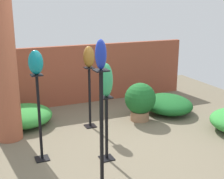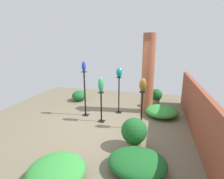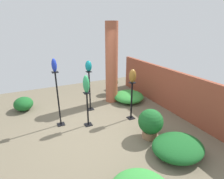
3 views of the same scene
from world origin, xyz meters
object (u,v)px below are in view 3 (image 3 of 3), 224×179
at_px(pedestal_cobalt, 58,102).
at_px(potted_plant_front_left, 112,84).
at_px(pedestal_jade, 88,111).
at_px(brick_pillar, 112,64).
at_px(art_vase_jade, 86,84).
at_px(art_vase_teal, 88,66).
at_px(art_vase_cobalt, 54,65).
at_px(pedestal_teal, 90,93).
at_px(pedestal_bronze, 131,102).
at_px(art_vase_bronze, 133,76).
at_px(potted_plant_back_center, 151,123).

distance_m(pedestal_cobalt, potted_plant_front_left, 2.79).
height_order(pedestal_cobalt, pedestal_jade, pedestal_cobalt).
xyz_separation_m(brick_pillar, pedestal_jade, (1.24, -1.31, -0.94)).
bearing_deg(pedestal_jade, art_vase_jade, -90.00).
relative_size(brick_pillar, art_vase_teal, 8.21).
bearing_deg(pedestal_cobalt, art_vase_jade, 63.41).
relative_size(pedestal_cobalt, pedestal_jade, 1.58).
relative_size(brick_pillar, potted_plant_front_left, 3.88).
xyz_separation_m(brick_pillar, art_vase_cobalt, (0.89, -2.00, 0.31)).
bearing_deg(pedestal_teal, brick_pillar, 110.66).
relative_size(pedestal_bronze, art_vase_bronze, 2.99).
relative_size(pedestal_cobalt, potted_plant_back_center, 2.04).
bearing_deg(art_vase_bronze, art_vase_teal, -140.00).
height_order(brick_pillar, pedestal_jade, brick_pillar).
relative_size(art_vase_cobalt, art_vase_jade, 0.71).
distance_m(art_vase_cobalt, potted_plant_front_left, 3.06).
bearing_deg(pedestal_cobalt, brick_pillar, 114.11).
relative_size(pedestal_teal, art_vase_teal, 3.85).
bearing_deg(art_vase_bronze, pedestal_cobalt, -105.31).
height_order(art_vase_teal, potted_plant_front_left, art_vase_teal).
bearing_deg(art_vase_teal, potted_plant_front_left, 127.56).
bearing_deg(potted_plant_front_left, art_vase_jade, -41.36).
relative_size(pedestal_teal, pedestal_bronze, 1.14).
bearing_deg(art_vase_cobalt, pedestal_jade, 63.41).
distance_m(art_vase_teal, art_vase_bronze, 1.41).
height_order(pedestal_jade, art_vase_teal, art_vase_teal).
height_order(brick_pillar, art_vase_cobalt, brick_pillar).
xyz_separation_m(pedestal_teal, art_vase_cobalt, (0.54, -1.05, 1.10)).
height_order(art_vase_jade, potted_plant_front_left, art_vase_jade).
height_order(pedestal_bronze, potted_plant_front_left, pedestal_bronze).
xyz_separation_m(brick_pillar, pedestal_bronze, (1.43, -0.04, -0.86)).
relative_size(potted_plant_back_center, potted_plant_front_left, 1.05).
distance_m(brick_pillar, pedestal_jade, 2.03).
height_order(art_vase_cobalt, potted_plant_back_center, art_vase_cobalt).
distance_m(brick_pillar, pedestal_bronze, 1.67).
xyz_separation_m(pedestal_bronze, art_vase_cobalt, (-0.53, -1.95, 1.18)).
bearing_deg(art_vase_jade, pedestal_cobalt, -116.59).
bearing_deg(pedestal_cobalt, art_vase_bronze, 74.69).
bearing_deg(pedestal_jade, pedestal_bronze, 81.44).
xyz_separation_m(art_vase_bronze, potted_plant_back_center, (1.00, -0.07, -0.91)).
bearing_deg(art_vase_jade, potted_plant_front_left, 138.64).
relative_size(art_vase_teal, art_vase_cobalt, 0.99).
bearing_deg(art_vase_cobalt, pedestal_teal, 117.05).
height_order(pedestal_bronze, art_vase_bronze, art_vase_bronze).
distance_m(art_vase_teal, art_vase_jade, 0.99).
height_order(art_vase_teal, art_vase_bronze, art_vase_teal).
height_order(art_vase_bronze, art_vase_jade, art_vase_bronze).
relative_size(art_vase_teal, art_vase_jade, 0.70).
bearing_deg(brick_pillar, pedestal_cobalt, -65.89).
relative_size(pedestal_bronze, art_vase_jade, 2.37).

